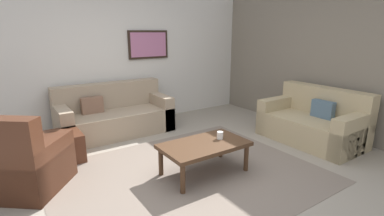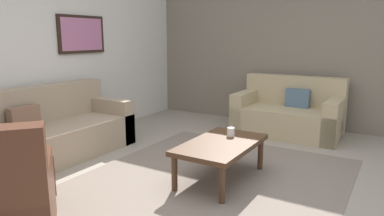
{
  "view_description": "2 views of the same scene",
  "coord_description": "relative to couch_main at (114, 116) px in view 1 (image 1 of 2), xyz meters",
  "views": [
    {
      "loc": [
        -1.8,
        -2.78,
        1.77
      ],
      "look_at": [
        0.11,
        0.05,
        0.86
      ],
      "focal_mm": 26.82,
      "sensor_mm": 36.0,
      "label": 1
    },
    {
      "loc": [
        -2.93,
        -1.61,
        1.49
      ],
      "look_at": [
        -0.08,
        0.12,
        0.81
      ],
      "focal_mm": 32.63,
      "sensor_mm": 36.0,
      "label": 2
    }
  ],
  "objects": [
    {
      "name": "rear_partition",
      "position": [
        0.2,
        0.49,
        1.1
      ],
      "size": [
        6.0,
        0.12,
        2.8
      ],
      "primitive_type": "cube",
      "color": "silver",
      "rests_on": "ground_plane"
    },
    {
      "name": "couch_loveseat",
      "position": [
        2.64,
        -2.26,
        -0.0
      ],
      "size": [
        0.92,
        1.57,
        0.88
      ],
      "color": "tan",
      "rests_on": "ground_plane"
    },
    {
      "name": "ground_plane",
      "position": [
        0.2,
        -2.11,
        -0.3
      ],
      "size": [
        8.0,
        8.0,
        0.0
      ],
      "primitive_type": "plane",
      "color": "gray"
    },
    {
      "name": "coffee_table",
      "position": [
        0.43,
        -2.17,
        0.06
      ],
      "size": [
        1.1,
        0.64,
        0.41
      ],
      "color": "#472D1C",
      "rests_on": "ground_plane"
    },
    {
      "name": "framed_artwork",
      "position": [
        0.94,
        0.4,
        1.23
      ],
      "size": [
        0.84,
        0.04,
        0.55
      ],
      "color": "black"
    },
    {
      "name": "couch_main",
      "position": [
        0.0,
        0.0,
        0.0
      ],
      "size": [
        1.93,
        0.87,
        0.88
      ],
      "color": "gray",
      "rests_on": "ground_plane"
    },
    {
      "name": "stone_feature_panel",
      "position": [
        3.2,
        -2.11,
        1.1
      ],
      "size": [
        0.12,
        5.2,
        2.8
      ],
      "primitive_type": "cube",
      "color": "slate",
      "rests_on": "ground_plane"
    },
    {
      "name": "area_rug",
      "position": [
        0.2,
        -2.11,
        -0.29
      ],
      "size": [
        3.24,
        2.6,
        0.01
      ],
      "primitive_type": "cube",
      "color": "#77695D",
      "rests_on": "ground_plane"
    },
    {
      "name": "ottoman",
      "position": [
        -1.03,
        -0.74,
        -0.1
      ],
      "size": [
        0.56,
        0.56,
        0.4
      ],
      "primitive_type": "cube",
      "color": "#4C2819",
      "rests_on": "ground_plane"
    },
    {
      "name": "armchair_leather",
      "position": [
        -1.55,
        -1.38,
        0.01
      ],
      "size": [
        1.12,
        1.12,
        0.95
      ],
      "color": "#4C2819",
      "rests_on": "ground_plane"
    },
    {
      "name": "cup",
      "position": [
        0.69,
        -2.16,
        0.16
      ],
      "size": [
        0.08,
        0.08,
        0.1
      ],
      "primitive_type": "cylinder",
      "color": "white",
      "rests_on": "coffee_table"
    }
  ]
}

